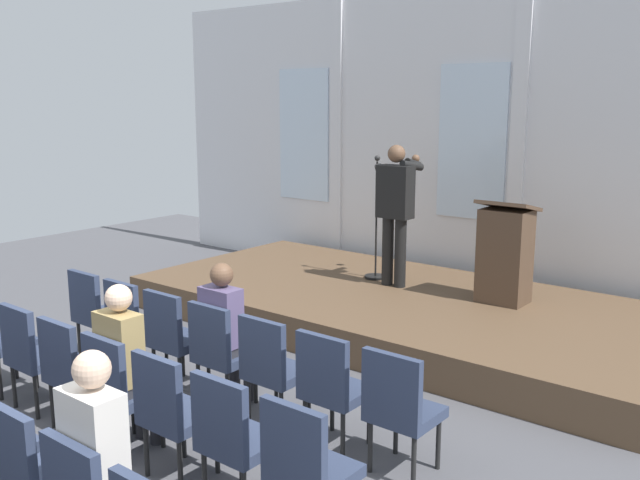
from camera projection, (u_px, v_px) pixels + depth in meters
The scene contains 22 objects.
rear_partition at pixel (476, 144), 9.27m from camera, with size 10.76×0.14×4.07m.
stage_platform at pixel (398, 309), 8.29m from camera, with size 6.25×2.96×0.39m, color brown.
speaker at pixel (395, 205), 8.42m from camera, with size 0.50×0.69×1.71m.
mic_stand at pixel (376, 252), 8.89m from camera, with size 0.28×0.28×1.56m.
lectern at pixel (505, 254), 7.81m from camera, with size 0.60×0.48×1.16m.
chair_r0_c0 at pixel (95, 309), 7.13m from camera, with size 0.46×0.44×0.94m.
chair_r0_c1 at pixel (132, 321), 6.76m from camera, with size 0.46×0.44×0.94m.
chair_r0_c2 at pixel (173, 334), 6.39m from camera, with size 0.46×0.44×0.94m.
chair_r0_c3 at pixel (220, 348), 6.03m from camera, with size 0.46×0.44×0.94m.
audience_r0_c3 at pixel (226, 326), 6.06m from camera, with size 0.36×0.39×1.27m.
chair_r0_c4 at pixel (272, 365), 5.66m from camera, with size 0.46×0.44×0.94m.
chair_r0_c5 at pixel (331, 383), 5.29m from camera, with size 0.46×0.44×0.94m.
chair_r0_c6 at pixel (400, 405), 4.92m from camera, with size 0.46×0.44×0.94m.
chair_r1_c1 at pixel (32, 350), 5.97m from camera, with size 0.46×0.44×0.94m.
chair_r1_c2 at pixel (72, 367), 5.61m from camera, with size 0.46×0.44×0.94m.
chair_r1_c3 at pixel (118, 386), 5.24m from camera, with size 0.46×0.44×0.94m.
audience_r1_c3 at pixel (126, 359), 5.26m from camera, with size 0.36×0.39×1.31m.
chair_r1_c4 at pixel (171, 408), 4.87m from camera, with size 0.46×0.44×0.94m.
chair_r1_c5 at pixel (233, 433), 4.50m from camera, with size 0.46×0.44×0.94m.
chair_r1_c6 at pixel (306, 463), 4.13m from camera, with size 0.46×0.44×0.94m.
chair_r2_c4 at pixel (32, 468), 4.08m from camera, with size 0.46×0.44×0.94m.
audience_r2_c5 at pixel (103, 460), 3.73m from camera, with size 0.36×0.39×1.38m.
Camera 1 is at (4.23, -2.22, 2.64)m, focal length 39.58 mm.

